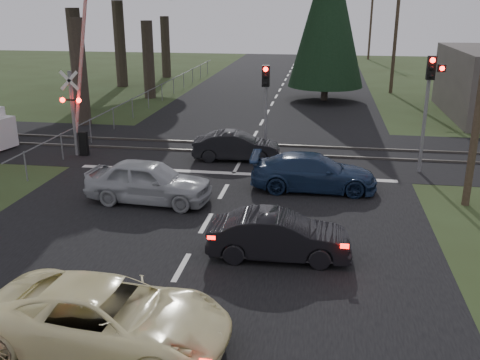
% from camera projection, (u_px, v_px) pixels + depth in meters
% --- Properties ---
extents(ground, '(120.00, 120.00, 0.00)m').
position_uv_depth(ground, '(182.00, 268.00, 14.10)').
color(ground, '#2E3B1A').
rests_on(ground, ground).
extents(road, '(14.00, 100.00, 0.01)m').
position_uv_depth(road, '(240.00, 161.00, 23.46)').
color(road, black).
rests_on(road, ground).
extents(rail_corridor, '(120.00, 8.00, 0.01)m').
position_uv_depth(rail_corridor, '(247.00, 149.00, 25.33)').
color(rail_corridor, black).
rests_on(rail_corridor, ground).
extents(stop_line, '(13.00, 0.35, 0.00)m').
position_uv_depth(stop_line, '(234.00, 173.00, 21.77)').
color(stop_line, silver).
rests_on(stop_line, ground).
extents(rail_near, '(120.00, 0.12, 0.10)m').
position_uv_depth(rail_near, '(244.00, 153.00, 24.57)').
color(rail_near, '#59544C').
rests_on(rail_near, ground).
extents(rail_far, '(120.00, 0.12, 0.10)m').
position_uv_depth(rail_far, '(249.00, 144.00, 26.07)').
color(rail_far, '#59544C').
rests_on(rail_far, ground).
extents(crossing_signal, '(1.62, 0.38, 6.96)m').
position_uv_depth(crossing_signal, '(78.00, 111.00, 23.69)').
color(crossing_signal, slate).
rests_on(crossing_signal, ground).
extents(traffic_signal_right, '(0.68, 0.48, 4.70)m').
position_uv_depth(traffic_signal_right, '(430.00, 92.00, 20.80)').
color(traffic_signal_right, slate).
rests_on(traffic_signal_right, ground).
extents(traffic_signal_center, '(0.32, 0.48, 4.10)m').
position_uv_depth(traffic_signal_center, '(266.00, 96.00, 23.06)').
color(traffic_signal_center, slate).
rests_on(traffic_signal_center, ground).
extents(utility_pole_mid, '(1.80, 0.26, 9.00)m').
position_uv_depth(utility_pole_mid, '(396.00, 29.00, 39.43)').
color(utility_pole_mid, '#4C3D2D').
rests_on(utility_pole_mid, ground).
extents(utility_pole_far, '(1.80, 0.26, 9.00)m').
position_uv_depth(utility_pole_far, '(371.00, 19.00, 62.84)').
color(utility_pole_far, '#4C3D2D').
rests_on(utility_pole_far, ground).
extents(conifer_tree, '(5.20, 5.20, 11.00)m').
position_uv_depth(conifer_tree, '(329.00, 12.00, 36.02)').
color(conifer_tree, '#473D33').
rests_on(conifer_tree, ground).
extents(fence_left, '(0.10, 36.00, 1.20)m').
position_uv_depth(fence_left, '(156.00, 105.00, 36.32)').
color(fence_left, slate).
rests_on(fence_left, ground).
extents(cream_coupe, '(5.14, 2.62, 1.39)m').
position_uv_depth(cream_coupe, '(107.00, 317.00, 10.66)').
color(cream_coupe, '#FFF5B6').
rests_on(cream_coupe, ground).
extents(dark_hatchback, '(3.89, 1.48, 1.27)m').
position_uv_depth(dark_hatchback, '(279.00, 236.00, 14.47)').
color(dark_hatchback, black).
rests_on(dark_hatchback, ground).
extents(silver_car, '(4.50, 2.07, 1.49)m').
position_uv_depth(silver_car, '(149.00, 181.00, 18.50)').
color(silver_car, '#9FA3A7').
rests_on(silver_car, ground).
extents(blue_sedan, '(4.69, 2.04, 1.34)m').
position_uv_depth(blue_sedan, '(313.00, 172.00, 19.73)').
color(blue_sedan, '#192B4B').
rests_on(blue_sedan, ground).
extents(dark_car_far, '(3.86, 1.57, 1.25)m').
position_uv_depth(dark_car_far, '(237.00, 146.00, 23.45)').
color(dark_car_far, black).
rests_on(dark_car_far, ground).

